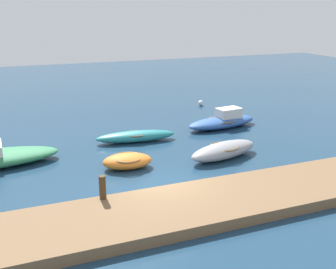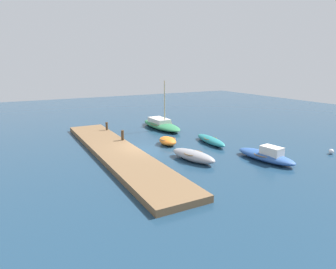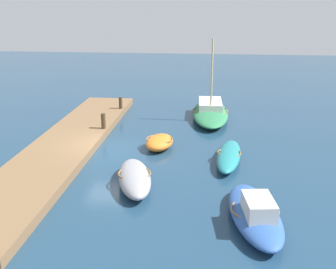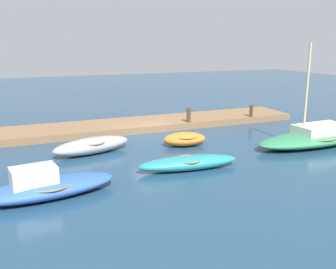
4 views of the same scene
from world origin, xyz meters
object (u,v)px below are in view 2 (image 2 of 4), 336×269
at_px(dinghy_orange, 168,141).
at_px(sailboat_green, 161,124).
at_px(rowboat_grey, 193,156).
at_px(mooring_post_mid_west, 123,135).
at_px(mooring_post_west, 107,126).
at_px(marker_buoy, 331,152).
at_px(rowboat_teal, 211,140).
at_px(motorboat_blue, 266,155).

bearing_deg(dinghy_orange, sailboat_green, 165.48).
relative_size(rowboat_grey, mooring_post_mid_west, 4.71).
distance_m(sailboat_green, rowboat_grey, 11.73).
height_order(rowboat_grey, mooring_post_west, mooring_post_west).
height_order(mooring_post_west, marker_buoy, mooring_post_west).
bearing_deg(marker_buoy, rowboat_teal, -137.77).
xyz_separation_m(dinghy_orange, mooring_post_mid_west, (-1.96, -3.56, 0.51)).
xyz_separation_m(rowboat_grey, mooring_post_west, (-11.58, -3.10, 0.43)).
xyz_separation_m(motorboat_blue, marker_buoy, (1.33, 5.89, -0.21)).
bearing_deg(rowboat_grey, rowboat_teal, 114.70).
bearing_deg(marker_buoy, dinghy_orange, -130.72).
bearing_deg(mooring_post_mid_west, dinghy_orange, 61.17).
bearing_deg(rowboat_teal, mooring_post_mid_west, -109.89).
distance_m(sailboat_green, rowboat_teal, 8.04).
bearing_deg(sailboat_green, rowboat_teal, 5.25).
relative_size(rowboat_grey, mooring_post_west, 5.25).
height_order(dinghy_orange, rowboat_grey, rowboat_grey).
height_order(sailboat_green, mooring_post_west, sailboat_green).
bearing_deg(rowboat_grey, marker_buoy, 55.41).
distance_m(dinghy_orange, rowboat_teal, 3.96).
xyz_separation_m(sailboat_green, mooring_post_west, (-0.27, -6.20, 0.38)).
bearing_deg(rowboat_teal, motorboat_blue, 13.02).
height_order(sailboat_green, rowboat_grey, sailboat_green).
xyz_separation_m(motorboat_blue, dinghy_orange, (-7.51, -4.38, -0.06)).
relative_size(mooring_post_mid_west, marker_buoy, 2.19).
relative_size(motorboat_blue, rowboat_teal, 1.10).
bearing_deg(mooring_post_west, rowboat_grey, 14.97).
height_order(rowboat_grey, marker_buoy, rowboat_grey).
relative_size(sailboat_green, mooring_post_west, 8.81).
bearing_deg(sailboat_green, motorboat_blue, 5.16).
relative_size(rowboat_teal, mooring_post_mid_west, 5.07).
height_order(dinghy_orange, rowboat_teal, dinghy_orange).
bearing_deg(rowboat_teal, rowboat_grey, -44.96).
height_order(dinghy_orange, marker_buoy, dinghy_orange).
distance_m(rowboat_teal, marker_buoy, 9.86).
bearing_deg(mooring_post_west, rowboat_teal, 41.17).
distance_m(rowboat_grey, mooring_post_west, 11.99).
bearing_deg(motorboat_blue, rowboat_grey, -126.20).
bearing_deg(dinghy_orange, mooring_post_mid_west, -111.03).
height_order(sailboat_green, marker_buoy, sailboat_green).
distance_m(dinghy_orange, mooring_post_mid_west, 4.10).
height_order(motorboat_blue, rowboat_grey, motorboat_blue).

